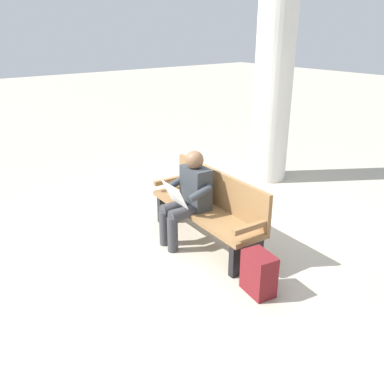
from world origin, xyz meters
TOP-DOWN VIEW (x-y plane):
  - ground_plane at (0.00, 0.00)m, footprint 40.00×40.00m
  - bench_near at (-0.01, -0.07)m, footprint 1.83×0.62m
  - person_seated at (0.14, 0.15)m, footprint 0.59×0.59m
  - backpack at (-1.16, 0.23)m, footprint 0.38×0.31m
  - support_pillar at (1.17, -2.41)m, footprint 0.64×0.64m

SIDE VIEW (x-z plane):
  - ground_plane at x=0.00m, z-range 0.00..0.00m
  - backpack at x=-1.16m, z-range 0.00..0.44m
  - bench_near at x=-0.01m, z-range 0.01..0.91m
  - person_seated at x=0.14m, z-range 0.04..1.22m
  - support_pillar at x=1.17m, z-range 0.00..4.02m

